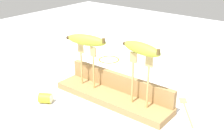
# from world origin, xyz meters

# --- Properties ---
(ground_plane) EXTENTS (3.00, 3.00, 0.00)m
(ground_plane) POSITION_xyz_m (0.00, 0.00, 0.00)
(ground_plane) COLOR silver
(wooden_board) EXTENTS (0.47, 0.12, 0.03)m
(wooden_board) POSITION_xyz_m (0.00, 0.00, 0.01)
(wooden_board) COLOR #A87F4C
(wooden_board) RESTS_ON ground
(board_backstop) EXTENTS (0.46, 0.02, 0.07)m
(board_backstop) POSITION_xyz_m (0.00, 0.05, 0.06)
(board_backstop) COLOR #A87F4C
(board_backstop) RESTS_ON wooden_board
(fork_stand_left) EXTENTS (0.09, 0.01, 0.17)m
(fork_stand_left) POSITION_xyz_m (-0.12, -0.00, 0.13)
(fork_stand_left) COLOR tan
(fork_stand_left) RESTS_ON wooden_board
(fork_stand_right) EXTENTS (0.09, 0.01, 0.19)m
(fork_stand_right) POSITION_xyz_m (0.12, -0.00, 0.14)
(fork_stand_right) COLOR tan
(fork_stand_right) RESTS_ON wooden_board
(banana_raised_left) EXTENTS (0.17, 0.07, 0.04)m
(banana_raised_left) POSITION_xyz_m (-0.12, -0.00, 0.21)
(banana_raised_left) COLOR #B2C138
(banana_raised_left) RESTS_ON fork_stand_left
(banana_raised_right) EXTENTS (0.16, 0.07, 0.04)m
(banana_raised_right) POSITION_xyz_m (0.12, -0.00, 0.23)
(banana_raised_right) COLOR #B2C138
(banana_raised_right) RESTS_ON fork_stand_right
(fork_fallen_far) EXTENTS (0.13, 0.17, 0.01)m
(fork_fallen_far) POSITION_xyz_m (0.24, 0.12, 0.00)
(fork_fallen_far) COLOR tan
(fork_fallen_far) RESTS_ON ground
(banana_chunk_far) EXTENTS (0.06, 0.05, 0.04)m
(banana_chunk_far) POSITION_xyz_m (-0.18, -0.16, 0.02)
(banana_chunk_far) COLOR yellow
(banana_chunk_far) RESTS_ON ground
(wire_coil) EXTENTS (0.11, 0.11, 0.01)m
(wire_coil) POSITION_xyz_m (-0.27, 0.32, 0.00)
(wire_coil) COLOR gold
(wire_coil) RESTS_ON ground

